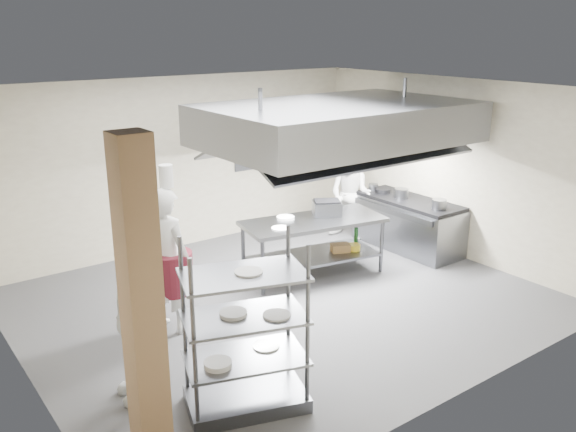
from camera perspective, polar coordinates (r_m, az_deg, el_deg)
floor at (r=8.86m, az=-0.36°, el=-7.97°), size 7.00×7.00×0.00m
ceiling at (r=8.05m, az=-0.40°, el=11.72°), size 7.00×7.00×0.00m
wall_back at (r=10.83m, az=-9.81°, el=4.88°), size 7.00×0.00×7.00m
wall_left at (r=6.97m, az=-24.33°, el=-3.42°), size 0.00×6.00×6.00m
wall_right at (r=10.71m, az=14.97°, el=4.41°), size 0.00×6.00×6.00m
column at (r=5.43m, az=-13.52°, el=-8.10°), size 0.30×0.30×3.00m
exhaust_hood at (r=9.24m, az=4.72°, el=8.64°), size 4.00×2.50×0.60m
hood_strip_a at (r=8.74m, az=0.19°, el=6.07°), size 1.60×0.12×0.04m
hood_strip_b at (r=9.90m, az=8.64°, el=7.21°), size 1.60×0.12×0.04m
wall_shelf at (r=11.60m, az=-1.47°, el=5.95°), size 1.50×0.28×0.04m
island at (r=9.64m, az=2.36°, el=-2.91°), size 2.36×1.33×0.91m
island_worktop at (r=9.50m, az=2.39°, el=-0.51°), size 2.36×1.33×0.06m
island_undershelf at (r=9.69m, az=2.35°, el=-3.77°), size 2.17×1.20×0.04m
pass_rack at (r=6.21m, az=-4.07°, el=-10.25°), size 1.38×1.06×1.83m
cooking_range at (r=10.99m, az=11.14°, el=-0.85°), size 0.80×2.00×0.84m
range_top at (r=10.86m, az=11.28°, el=1.41°), size 0.78×1.96×0.06m
chef_head at (r=7.88m, az=-11.20°, el=-4.06°), size 0.71×0.83×1.92m
chef_line at (r=11.22m, az=5.85°, el=1.97°), size 0.91×1.00×1.67m
chef_plating at (r=6.58m, az=-14.23°, el=-9.38°), size 0.58×1.09×1.78m
griddle at (r=9.72m, az=3.66°, el=0.73°), size 0.55×0.52×0.22m
wicker_basket at (r=9.84m, az=4.92°, el=-2.98°), size 0.35×0.30×0.13m
stockpot at (r=10.89m, az=10.56°, el=2.11°), size 0.24×0.24×0.17m
plate_stack at (r=6.37m, az=-4.01°, el=-12.87°), size 0.28×0.28×0.05m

